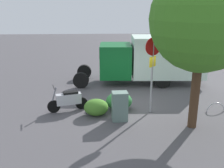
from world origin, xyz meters
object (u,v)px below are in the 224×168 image
at_px(stop_sign, 152,64).
at_px(utility_cabinet, 120,106).
at_px(box_truck_near, 151,57).
at_px(bike_rack_hoop, 215,111).
at_px(motorcycle, 68,100).
at_px(street_tree, 203,20).

bearing_deg(stop_sign, utility_cabinet, 27.47).
xyz_separation_m(box_truck_near, utility_cabinet, (2.26, 5.12, -0.96)).
distance_m(stop_sign, bike_rack_hoop, 3.69).
distance_m(motorcycle, bike_rack_hoop, 6.63).
relative_size(stop_sign, utility_cabinet, 2.71).
distance_m(box_truck_near, stop_sign, 4.50).
bearing_deg(bike_rack_hoop, stop_sign, -1.36).
relative_size(motorcycle, utility_cabinet, 1.45).
height_order(stop_sign, street_tree, street_tree).
distance_m(motorcycle, street_tree, 6.42).
bearing_deg(street_tree, bike_rack_hoop, -138.43).
relative_size(street_tree, utility_cabinet, 4.88).
relative_size(utility_cabinet, bike_rack_hoop, 1.44).
height_order(stop_sign, bike_rack_hoop, stop_sign).
bearing_deg(utility_cabinet, bike_rack_hoop, -171.27).
xyz_separation_m(motorcycle, utility_cabinet, (-2.21, 1.10, 0.09)).
bearing_deg(bike_rack_hoop, box_truck_near, -64.49).
xyz_separation_m(motorcycle, bike_rack_hoop, (-6.59, 0.43, -0.52)).
height_order(box_truck_near, motorcycle, box_truck_near).
distance_m(motorcycle, utility_cabinet, 2.47).
height_order(street_tree, utility_cabinet, street_tree).
distance_m(motorcycle, stop_sign, 4.03).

